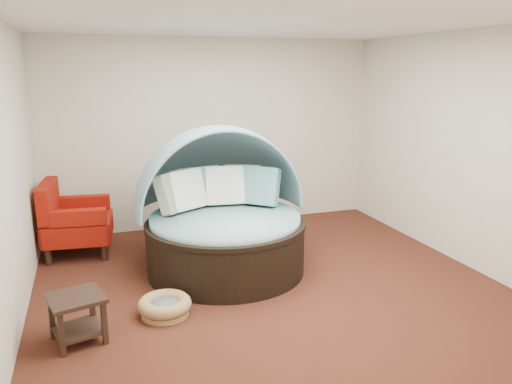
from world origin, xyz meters
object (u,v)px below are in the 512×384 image
object	(u,v)px
canopy_daybed	(222,204)
red_armchair	(73,221)
pet_basket	(165,306)
side_table	(77,312)

from	to	relation	value
canopy_daybed	red_armchair	world-z (taller)	canopy_daybed
pet_basket	red_armchair	xyz separation A→B (m)	(-0.86, 2.06, 0.35)
pet_basket	side_table	bearing A→B (deg)	-163.29
red_armchair	side_table	size ratio (longest dim) A/B	1.77
canopy_daybed	red_armchair	bearing A→B (deg)	146.23
canopy_daybed	red_armchair	xyz separation A→B (m)	(-1.72, 1.05, -0.35)
side_table	red_armchair	bearing A→B (deg)	91.55
side_table	pet_basket	bearing A→B (deg)	16.71
pet_basket	red_armchair	bearing A→B (deg)	112.57
canopy_daybed	pet_basket	bearing A→B (deg)	-132.61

